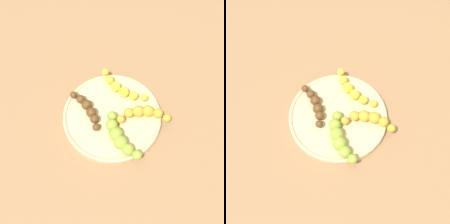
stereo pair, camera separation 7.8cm
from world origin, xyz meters
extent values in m
plane|color=#936D47|center=(0.00, 0.00, 0.00)|extent=(2.40, 2.40, 0.00)
cylinder|color=#D1B784|center=(0.00, 0.00, 0.01)|extent=(0.27, 0.27, 0.02)
torus|color=#D1B784|center=(0.00, 0.00, 0.02)|extent=(0.27, 0.27, 0.01)
sphere|color=#593819|center=(0.04, 0.04, 0.03)|extent=(0.02, 0.02, 0.02)
sphere|color=#593819|center=(0.05, 0.02, 0.03)|extent=(0.02, 0.02, 0.02)
sphere|color=#593819|center=(0.06, 0.00, 0.03)|extent=(0.03, 0.03, 0.03)
sphere|color=#593819|center=(0.07, -0.02, 0.03)|extent=(0.03, 0.03, 0.03)
sphere|color=#593819|center=(0.09, -0.04, 0.03)|extent=(0.02, 0.02, 0.02)
sphere|color=#593819|center=(0.11, -0.05, 0.03)|extent=(0.02, 0.02, 0.02)
sphere|color=#8CAD38|center=(0.00, 0.01, 0.04)|extent=(0.03, 0.03, 0.03)
sphere|color=#8CAD38|center=(0.00, 0.04, 0.04)|extent=(0.03, 0.03, 0.03)
sphere|color=#8CAD38|center=(-0.01, 0.06, 0.04)|extent=(0.04, 0.04, 0.04)
sphere|color=#8CAD38|center=(-0.02, 0.09, 0.04)|extent=(0.04, 0.04, 0.04)
sphere|color=#8CAD38|center=(-0.04, 0.11, 0.04)|extent=(0.03, 0.03, 0.03)
sphere|color=#8CAD38|center=(-0.06, 0.12, 0.04)|extent=(0.03, 0.03, 0.03)
sphere|color=gold|center=(-0.15, 0.01, 0.04)|extent=(0.02, 0.02, 0.02)
sphere|color=gold|center=(-0.12, 0.00, 0.04)|extent=(0.03, 0.03, 0.03)
sphere|color=gold|center=(-0.10, -0.01, 0.04)|extent=(0.03, 0.03, 0.03)
sphere|color=gold|center=(-0.07, -0.01, 0.04)|extent=(0.03, 0.03, 0.03)
sphere|color=gold|center=(-0.05, 0.00, 0.04)|extent=(0.03, 0.03, 0.03)
sphere|color=gold|center=(-0.02, 0.02, 0.04)|extent=(0.02, 0.02, 0.02)
sphere|color=yellow|center=(0.02, -0.13, 0.03)|extent=(0.02, 0.02, 0.02)
sphere|color=yellow|center=(0.01, -0.11, 0.03)|extent=(0.03, 0.03, 0.03)
sphere|color=yellow|center=(-0.01, -0.08, 0.03)|extent=(0.03, 0.03, 0.03)
sphere|color=yellow|center=(-0.03, -0.07, 0.03)|extent=(0.03, 0.03, 0.03)
sphere|color=yellow|center=(-0.06, -0.06, 0.03)|extent=(0.03, 0.03, 0.03)
sphere|color=yellow|center=(-0.09, -0.05, 0.03)|extent=(0.02, 0.02, 0.02)
camera|label=1|loc=(-0.01, 0.37, 0.72)|focal=46.58mm
camera|label=2|loc=(-0.08, 0.36, 0.72)|focal=46.58mm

